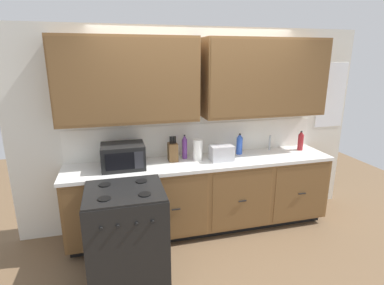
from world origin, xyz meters
name	(u,v)px	position (x,y,z in m)	size (l,w,h in m)	color
ground_plane	(209,241)	(0.00, 0.00, 0.00)	(8.16, 8.16, 0.00)	brown
wall_unit	(199,98)	(0.00, 0.50, 1.68)	(4.46, 0.40, 2.52)	silver
counter_run	(203,195)	(0.00, 0.30, 0.48)	(3.29, 0.64, 0.94)	black
stove_range	(127,233)	(-0.97, -0.33, 0.47)	(0.76, 0.68, 0.95)	black
microwave	(123,156)	(-0.95, 0.29, 1.08)	(0.48, 0.37, 0.28)	black
toaster	(222,153)	(0.22, 0.25, 1.03)	(0.28, 0.18, 0.19)	#B7B7BC
knife_block	(173,152)	(-0.35, 0.40, 1.05)	(0.11, 0.14, 0.31)	brown
sink_faucet	(270,143)	(1.02, 0.51, 1.04)	(0.02, 0.02, 0.20)	#B2B5BA
paper_towel_roll	(198,150)	(-0.05, 0.34, 1.07)	(0.12, 0.12, 0.26)	white
bottle_violet	(185,147)	(-0.19, 0.45, 1.08)	(0.07, 0.07, 0.30)	#663384
bottle_red	(301,141)	(1.41, 0.39, 1.07)	(0.07, 0.07, 0.26)	maroon
bottle_blue	(239,144)	(0.54, 0.44, 1.07)	(0.08, 0.08, 0.27)	blue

